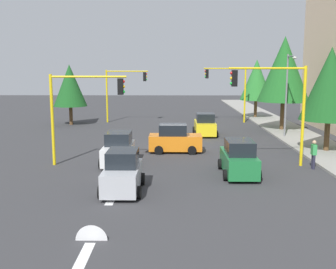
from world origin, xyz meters
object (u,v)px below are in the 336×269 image
object	(u,v)px
car_yellow	(205,125)
car_orange	(175,139)
car_green	(239,159)
car_white	(119,150)
pedestrian_crossing	(314,154)
traffic_signal_near_left	(274,96)
tree_roadside_far	(256,80)
traffic_signal_near_right	(82,101)
tree_roadside_mid	(284,69)
traffic_signal_far_left	(229,84)
tree_opposite_side	(70,86)
tree_roadside_near	(330,84)
traffic_signal_far_right	(123,85)
car_silver	(123,173)
street_lamp_curbside	(288,87)

from	to	relation	value
car_yellow	car_orange	world-z (taller)	same
car_green	car_yellow	bearing A→B (deg)	-176.42
car_white	pedestrian_crossing	distance (m)	11.60
traffic_signal_near_left	tree_roadside_far	bearing A→B (deg)	171.10
traffic_signal_near_right	tree_roadside_far	xyz separation A→B (m)	(-24.00, 15.17, 0.63)
tree_roadside_mid	car_yellow	size ratio (longest dim) A/B	2.31
traffic_signal_far_left	car_white	xyz separation A→B (m)	(19.75, -9.33, -3.33)
car_white	car_orange	bearing A→B (deg)	137.39
traffic_signal_far_left	tree_opposite_side	bearing A→B (deg)	-83.19
tree_roadside_far	pedestrian_crossing	bearing A→B (deg)	-3.52
car_yellow	tree_roadside_near	bearing A→B (deg)	47.49
traffic_signal_far_left	tree_roadside_mid	world-z (taller)	tree_roadside_mid
traffic_signal_far_left	pedestrian_crossing	size ratio (longest dim) A/B	3.53
traffic_signal_far_right	tree_roadside_near	bearing A→B (deg)	45.36
car_white	pedestrian_crossing	size ratio (longest dim) A/B	2.19
tree_roadside_far	tree_roadside_near	xyz separation A→B (m)	(20.00, 1.00, 0.25)
tree_roadside_mid	car_silver	world-z (taller)	tree_roadside_mid
street_lamp_curbside	tree_roadside_mid	bearing A→B (deg)	169.67
tree_roadside_mid	pedestrian_crossing	size ratio (longest dim) A/B	5.16
street_lamp_curbside	car_silver	size ratio (longest dim) A/B	1.89
traffic_signal_near_left	tree_opposite_side	size ratio (longest dim) A/B	0.95
traffic_signal_near_left	car_silver	distance (m)	10.46
traffic_signal_far_right	tree_roadside_far	size ratio (longest dim) A/B	0.82
tree_opposite_side	traffic_signal_near_left	bearing A→B (deg)	42.93
traffic_signal_far_left	tree_opposite_side	size ratio (longest dim) A/B	0.96
car_silver	pedestrian_crossing	size ratio (longest dim) A/B	2.17
traffic_signal_near_left	street_lamp_curbside	distance (m)	10.21
tree_opposite_side	car_white	world-z (taller)	tree_opposite_side
car_green	tree_roadside_far	bearing A→B (deg)	166.87
tree_roadside_mid	tree_opposite_side	size ratio (longest dim) A/B	1.40
pedestrian_crossing	car_green	bearing A→B (deg)	-72.79
tree_roadside_mid	traffic_signal_far_left	bearing A→B (deg)	-144.66
traffic_signal_far_left	tree_roadside_far	bearing A→B (deg)	136.81
street_lamp_curbside	traffic_signal_near_left	bearing A→B (deg)	-19.78
car_orange	pedestrian_crossing	world-z (taller)	car_orange
car_white	car_green	xyz separation A→B (m)	(2.46, 6.97, 0.00)
traffic_signal_near_right	car_yellow	size ratio (longest dim) A/B	1.45
tree_roadside_mid	car_white	size ratio (longest dim) A/B	2.35
car_silver	traffic_signal_far_right	bearing A→B (deg)	-173.10
car_white	car_green	distance (m)	7.39
traffic_signal_near_left	car_silver	size ratio (longest dim) A/B	1.62
car_yellow	car_silver	bearing A→B (deg)	-17.34
car_orange	car_green	distance (m)	7.14
street_lamp_curbside	tree_roadside_far	world-z (taller)	street_lamp_curbside
traffic_signal_near_right	traffic_signal_far_right	bearing A→B (deg)	-179.91
traffic_signal_near_left	traffic_signal_far_right	bearing A→B (deg)	-150.22
tree_roadside_far	car_orange	size ratio (longest dim) A/B	1.88
pedestrian_crossing	tree_roadside_near	bearing A→B (deg)	152.19
tree_roadside_near	traffic_signal_far_right	bearing A→B (deg)	-134.64
traffic_signal_far_right	car_silver	size ratio (longest dim) A/B	1.54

